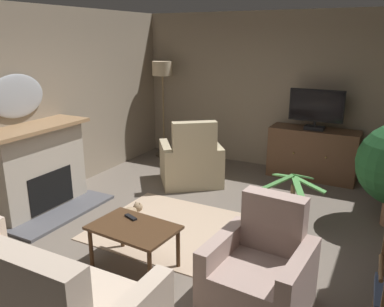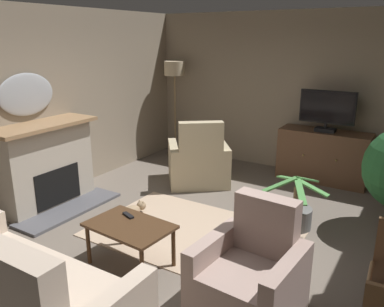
{
  "view_description": "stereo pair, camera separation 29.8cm",
  "coord_description": "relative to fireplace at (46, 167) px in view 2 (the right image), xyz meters",
  "views": [
    {
      "loc": [
        1.89,
        -3.66,
        2.35
      ],
      "look_at": [
        -0.13,
        0.18,
        1.04
      ],
      "focal_mm": 36.59,
      "sensor_mm": 36.0,
      "label": 1
    },
    {
      "loc": [
        2.15,
        -3.51,
        2.35
      ],
      "look_at": [
        -0.13,
        0.18,
        1.04
      ],
      "focal_mm": 36.59,
      "sensor_mm": 36.0,
      "label": 2
    }
  ],
  "objects": [
    {
      "name": "sofa_floral",
      "position": [
        1.92,
        -1.84,
        -0.23
      ],
      "size": [
        2.05,
        0.9,
        1.06
      ],
      "color": "#C6B29E",
      "rests_on": "ground_plane"
    },
    {
      "name": "floor_lamp",
      "position": [
        0.17,
        3.01,
        0.97
      ],
      "size": [
        0.39,
        0.39,
        1.89
      ],
      "color": "#4C4233",
      "rests_on": "ground_plane"
    },
    {
      "name": "wall_mirror_oval",
      "position": [
        -0.25,
        -0.0,
        1.0
      ],
      "size": [
        0.06,
        0.87,
        0.59
      ],
      "primitive_type": "ellipsoid",
      "color": "#B2B7BF"
    },
    {
      "name": "fireplace",
      "position": [
        0.0,
        0.0,
        0.0
      ],
      "size": [
        0.95,
        1.54,
        1.21
      ],
      "color": "#4C4C51",
      "rests_on": "ground_plane"
    },
    {
      "name": "tv_remote",
      "position": [
        1.9,
        -0.45,
        -0.09
      ],
      "size": [
        0.18,
        0.11,
        0.02
      ],
      "primitive_type": "cube",
      "rotation": [
        0.0,
        0.0,
        2.79
      ],
      "color": "black",
      "rests_on": "coffee_table"
    },
    {
      "name": "wall_left",
      "position": [
        -0.33,
        0.14,
        0.81
      ],
      "size": [
        0.1,
        7.08,
        2.78
      ],
      "primitive_type": "cube",
      "color": "gray",
      "rests_on": "ground_plane"
    },
    {
      "name": "television",
      "position": [
        3.11,
        3.02,
        0.64
      ],
      "size": [
        0.87,
        0.2,
        0.67
      ],
      "color": "black",
      "rests_on": "tv_cabinet"
    },
    {
      "name": "ground_plane",
      "position": [
        2.37,
        0.14,
        -0.6
      ],
      "size": [
        5.89,
        7.08,
        0.04
      ],
      "primitive_type": "cube",
      "color": "#665B51"
    },
    {
      "name": "rug_central",
      "position": [
        2.23,
        0.34,
        -0.57
      ],
      "size": [
        2.44,
        1.64,
        0.01
      ],
      "primitive_type": "cube",
      "color": "tan",
      "rests_on": "ground_plane"
    },
    {
      "name": "potted_plant_on_hearth_side",
      "position": [
        3.24,
        1.16,
        -0.41
      ],
      "size": [
        0.77,
        0.93,
        0.69
      ],
      "color": "slate",
      "rests_on": "ground_plane"
    },
    {
      "name": "tv_cabinet",
      "position": [
        3.11,
        3.08,
        -0.17
      ],
      "size": [
        1.45,
        0.54,
        0.86
      ],
      "color": "#402A1C",
      "rests_on": "ground_plane"
    },
    {
      "name": "wall_back",
      "position": [
        2.37,
        3.43,
        0.81
      ],
      "size": [
        5.89,
        0.1,
        2.78
      ],
      "primitive_type": "cube",
      "color": "gray",
      "rests_on": "ground_plane"
    },
    {
      "name": "coffee_table",
      "position": [
        2.03,
        -0.59,
        -0.16
      ],
      "size": [
        0.92,
        0.64,
        0.47
      ],
      "color": "#422B19",
      "rests_on": "ground_plane"
    },
    {
      "name": "cat",
      "position": [
        1.3,
        0.29,
        -0.49
      ],
      "size": [
        0.21,
        0.64,
        0.19
      ],
      "color": "#937A5B",
      "rests_on": "ground_plane"
    },
    {
      "name": "armchair_in_far_corner",
      "position": [
        3.39,
        -0.57,
        -0.26
      ],
      "size": [
        0.9,
        0.88,
        0.99
      ],
      "color": "#A3897F",
      "rests_on": "ground_plane"
    },
    {
      "name": "armchair_by_fireplace",
      "position": [
        1.4,
        1.87,
        -0.23
      ],
      "size": [
        1.29,
        1.29,
        1.1
      ],
      "color": "tan",
      "rests_on": "ground_plane"
    }
  ]
}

